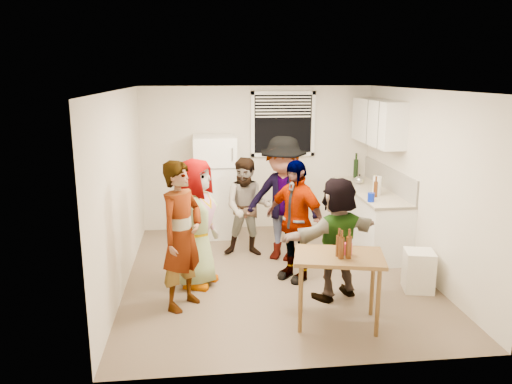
{
  "coord_description": "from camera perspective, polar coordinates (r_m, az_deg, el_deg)",
  "views": [
    {
      "loc": [
        -0.99,
        -6.34,
        2.69
      ],
      "look_at": [
        -0.26,
        0.13,
        1.15
      ],
      "focal_mm": 35.0,
      "sensor_mm": 36.0,
      "label": 1
    }
  ],
  "objects": [
    {
      "name": "counter_lower",
      "position": [
        8.28,
        12.78,
        -2.88
      ],
      "size": [
        0.6,
        2.2,
        0.86
      ],
      "primitive_type": "cube",
      "color": "white",
      "rests_on": "ground"
    },
    {
      "name": "paper_towel",
      "position": [
        7.85,
        13.62,
        -0.27
      ],
      "size": [
        0.13,
        0.13,
        0.28
      ],
      "primitive_type": "cylinder",
      "color": "white",
      "rests_on": "countertop"
    },
    {
      "name": "trash_bin",
      "position": [
        6.73,
        18.08,
        -8.64
      ],
      "size": [
        0.42,
        0.42,
        0.52
      ],
      "primitive_type": "cube",
      "rotation": [
        0.0,
        0.0,
        -0.22
      ],
      "color": "white",
      "rests_on": "ground"
    },
    {
      "name": "kettle",
      "position": [
        8.53,
        11.71,
        0.91
      ],
      "size": [
        0.24,
        0.21,
        0.18
      ],
      "primitive_type": null,
      "rotation": [
        0.0,
        0.0,
        0.14
      ],
      "color": "silver",
      "rests_on": "countertop"
    },
    {
      "name": "guest_back_right",
      "position": [
        7.55,
        3.0,
        -7.58
      ],
      "size": [
        1.92,
        2.18,
        0.68
      ],
      "primitive_type": "imported",
      "rotation": [
        0.0,
        0.0,
        -0.5
      ],
      "color": "#414146",
      "rests_on": "ground"
    },
    {
      "name": "guest_back_left",
      "position": [
        7.69,
        -0.95,
        -7.17
      ],
      "size": [
        0.94,
        1.59,
        0.57
      ],
      "primitive_type": "imported",
      "rotation": [
        0.0,
        0.0,
        -0.15
      ],
      "color": "brown",
      "rests_on": "ground"
    },
    {
      "name": "guest_orange",
      "position": [
        6.42,
        8.99,
        -11.66
      ],
      "size": [
        1.91,
        1.96,
        0.45
      ],
      "primitive_type": "imported",
      "rotation": [
        0.0,
        0.0,
        3.57
      ],
      "color": "#ED9F52",
      "rests_on": "ground"
    },
    {
      "name": "window",
      "position": [
        8.71,
        3.1,
        7.75
      ],
      "size": [
        1.12,
        0.1,
        1.06
      ],
      "primitive_type": null,
      "color": "white",
      "rests_on": "room"
    },
    {
      "name": "beer_bottle_table",
      "position": [
        5.39,
        10.5,
        -7.46
      ],
      "size": [
        0.06,
        0.06,
        0.24
      ],
      "primitive_type": "cylinder",
      "color": "#47230C",
      "rests_on": "serving_table"
    },
    {
      "name": "red_cup",
      "position": [
        5.49,
        10.42,
        -7.03
      ],
      "size": [
        0.09,
        0.09,
        0.13
      ],
      "primitive_type": "cylinder",
      "color": "#CC2542",
      "rests_on": "serving_table"
    },
    {
      "name": "guest_stripe",
      "position": [
        6.17,
        -8.2,
        -12.71
      ],
      "size": [
        1.79,
        1.57,
        0.42
      ],
      "primitive_type": "imported",
      "rotation": [
        0.0,
        0.0,
        0.92
      ],
      "color": "#141933",
      "rests_on": "ground"
    },
    {
      "name": "room",
      "position": [
        6.96,
        2.25,
        -9.44
      ],
      "size": [
        4.0,
        4.5,
        2.5
      ],
      "primitive_type": null,
      "color": "beige",
      "rests_on": "ground"
    },
    {
      "name": "upper_cabinets",
      "position": [
        8.23,
        13.74,
        7.77
      ],
      "size": [
        0.34,
        1.6,
        0.7
      ],
      "primitive_type": "cube",
      "color": "white",
      "rests_on": "room"
    },
    {
      "name": "blue_cup",
      "position": [
        7.38,
        12.98,
        -1.09
      ],
      "size": [
        0.1,
        0.1,
        0.13
      ],
      "primitive_type": "cylinder",
      "color": "#071EB0",
      "rests_on": "countertop"
    },
    {
      "name": "wine_bottle",
      "position": [
        9.06,
        11.29,
        1.64
      ],
      "size": [
        0.08,
        0.08,
        0.32
      ],
      "primitive_type": "cylinder",
      "color": "black",
      "rests_on": "countertop"
    },
    {
      "name": "backsplash",
      "position": [
        8.22,
        14.89,
        1.56
      ],
      "size": [
        0.03,
        2.2,
        0.36
      ],
      "primitive_type": "cube",
      "color": "beige",
      "rests_on": "countertop"
    },
    {
      "name": "picture_frame",
      "position": [
        8.53,
        13.63,
        1.32
      ],
      "size": [
        0.02,
        0.18,
        0.15
      ],
      "primitive_type": "cube",
      "color": "#E7E05B",
      "rests_on": "countertop"
    },
    {
      "name": "refrigerator",
      "position": [
        8.43,
        -4.68,
        0.65
      ],
      "size": [
        0.7,
        0.7,
        1.7
      ],
      "primitive_type": "cube",
      "color": "white",
      "rests_on": "ground"
    },
    {
      "name": "countertop",
      "position": [
        8.17,
        12.95,
        0.15
      ],
      "size": [
        0.64,
        2.22,
        0.04
      ],
      "primitive_type": "cube",
      "color": "beige",
      "rests_on": "counter_lower"
    },
    {
      "name": "serving_table",
      "position": [
        5.79,
        9.17,
        -14.56
      ],
      "size": [
        1.07,
        0.83,
        0.8
      ],
      "primitive_type": null,
      "rotation": [
        0.0,
        0.0,
        -0.22
      ],
      "color": "brown",
      "rests_on": "ground"
    },
    {
      "name": "beer_bottle_counter",
      "position": [
        7.67,
        13.46,
        -0.56
      ],
      "size": [
        0.06,
        0.06,
        0.24
      ],
      "primitive_type": "cylinder",
      "color": "#47230C",
      "rests_on": "countertop"
    },
    {
      "name": "guest_black",
      "position": [
        6.88,
        4.36,
        -9.77
      ],
      "size": [
        1.85,
        1.78,
        0.4
      ],
      "primitive_type": "imported",
      "rotation": [
        0.0,
        0.0,
        -0.86
      ],
      "color": "black",
      "rests_on": "ground"
    },
    {
      "name": "guest_grey",
      "position": [
        6.73,
        -6.67,
        -10.38
      ],
      "size": [
        1.86,
        1.47,
        0.53
      ],
      "primitive_type": "imported",
      "rotation": [
        0.0,
        0.0,
        1.12
      ],
      "color": "gray",
      "rests_on": "ground"
    }
  ]
}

